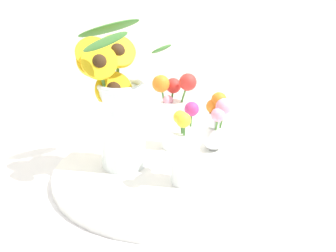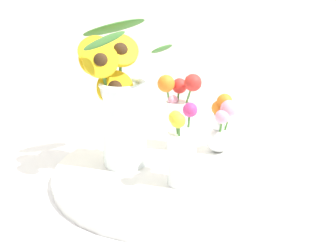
% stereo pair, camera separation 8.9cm
% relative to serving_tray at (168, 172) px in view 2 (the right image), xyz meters
% --- Properties ---
extents(ground_plane, '(6.00, 6.00, 0.00)m').
position_rel_serving_tray_xyz_m(ground_plane, '(-0.02, -0.09, -0.01)').
color(ground_plane, silver).
extents(serving_tray, '(0.53, 0.53, 0.02)m').
position_rel_serving_tray_xyz_m(serving_tray, '(0.00, 0.00, 0.00)').
color(serving_tray, white).
rests_on(serving_tray, ground_plane).
extents(mason_jar_sunflowers, '(0.22, 0.21, 0.34)m').
position_rel_serving_tray_xyz_m(mason_jar_sunflowers, '(-0.10, 0.06, 0.15)').
color(mason_jar_sunflowers, silver).
rests_on(mason_jar_sunflowers, serving_tray).
extents(vase_small_center, '(0.08, 0.09, 0.17)m').
position_rel_serving_tray_xyz_m(vase_small_center, '(0.00, -0.08, 0.08)').
color(vase_small_center, white).
rests_on(vase_small_center, serving_tray).
extents(vase_bulb_right, '(0.07, 0.07, 0.15)m').
position_rel_serving_tray_xyz_m(vase_bulb_right, '(0.16, 0.05, 0.08)').
color(vase_bulb_right, white).
rests_on(vase_bulb_right, serving_tray).
extents(vase_small_back, '(0.10, 0.09, 0.20)m').
position_rel_serving_tray_xyz_m(vase_small_back, '(0.06, 0.11, 0.11)').
color(vase_small_back, white).
rests_on(vase_small_back, serving_tray).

